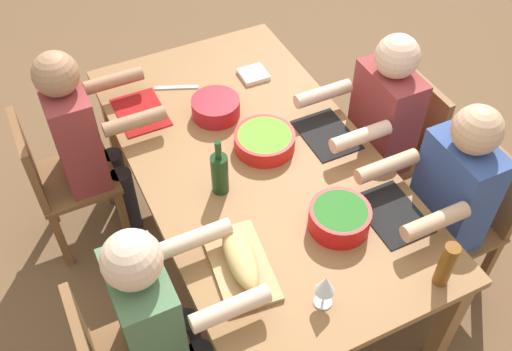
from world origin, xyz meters
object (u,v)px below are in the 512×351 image
Objects in this scene: bread_loaf at (240,258)px; chair_near_left at (466,214)px; serving_bowl_greens at (340,217)px; wine_bottle at (220,173)px; serving_bowl_salad at (265,140)px; beer_bottle at (446,265)px; dining_table at (256,170)px; wine_glass at (325,286)px; diner_far_right at (84,136)px; napkin_stack at (253,74)px; diner_near_center at (377,123)px; chair_near_center at (399,143)px; chair_far_right at (58,178)px; cutting_board at (241,266)px; diner_near_left at (446,198)px; diner_far_left at (158,316)px; serving_bowl_fruit at (216,107)px.

chair_near_left is at bearing -91.88° from bread_loaf.
wine_bottle reaches higher than serving_bowl_greens.
beer_bottle is at bearing -163.58° from serving_bowl_salad.
wine_glass is (-0.79, 0.10, 0.19)m from dining_table.
diner_far_right is 0.94m from napkin_stack.
wine_glass is at bearing -170.21° from wine_bottle.
diner_near_center is 5.45× the size of beer_bottle.
chair_near_center is 5.12× the size of wine_glass.
chair_far_right is 1.22m from cutting_board.
beer_bottle is at bearing -104.20° from wine_glass.
dining_table is at bearing 15.63° from serving_bowl_greens.
cutting_board is (-1.06, -0.36, 0.05)m from diner_far_right.
wine_glass is at bearing -142.80° from cutting_board.
chair_near_left is at bearing -112.56° from wine_bottle.
diner_near_left is 1.00m from bread_loaf.
diner_near_center reaches higher than bread_loaf.
chair_far_right and bread_loaf have the same top height.
chair_near_left is at bearing -54.82° from beer_bottle.
diner_near_center is 3.75× the size of bread_loaf.
diner_near_left reaches higher than chair_near_left.
chair_far_right is 1.10m from serving_bowl_salad.
chair_far_right reaches higher than serving_bowl_greens.
wine_bottle is (-0.16, 0.29, 0.06)m from serving_bowl_salad.
chair_near_left is 1.55m from diner_far_left.
chair_near_center is 0.85m from serving_bowl_salad.
diner_far_right is 1.65m from chair_near_center.
beer_bottle is (-0.40, -0.67, 0.04)m from bread_loaf.
napkin_stack is at bearing -28.04° from cutting_board.
serving_bowl_greens is (-0.56, -0.07, 0.01)m from serving_bowl_salad.
diner_near_left is 0.55m from diner_near_center.
chair_near_center is 3.86× the size of beer_bottle.
chair_far_right is 1.00× the size of chair_near_center.
diner_near_center is 7.23× the size of wine_glass.
wine_bottle is 2.07× the size of napkin_stack.
napkin_stack is (1.08, -0.58, 0.00)m from cutting_board.
diner_near_left is 3.75× the size of bread_loaf.
chair_far_right is at bearing 29.49° from wine_glass.
serving_bowl_greens is (-0.87, -0.18, 0.00)m from serving_bowl_fruit.
chair_near_center is (0.55, -1.54, -0.21)m from diner_far_left.
serving_bowl_greens is (0.05, 0.72, 0.32)m from chair_near_left.
wine_glass is at bearing -112.75° from diner_far_left.
diner_far_left is 1.41× the size of chair_far_right.
chair_near_left is at bearing 180.00° from chair_near_center.
chair_far_right is at bearing 39.86° from beer_bottle.
chair_near_left is at bearing -135.45° from serving_bowl_fruit.
wine_glass reaches higher than chair_near_center.
chair_near_left is 1.33m from serving_bowl_fruit.
serving_bowl_fruit is 0.89m from serving_bowl_greens.
beer_bottle reaches higher than serving_bowl_fruit.
diner_near_left is (-0.00, 0.18, 0.21)m from chair_near_left.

